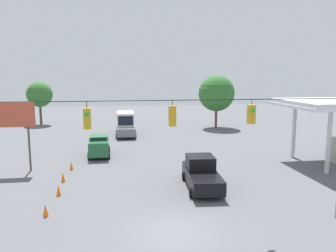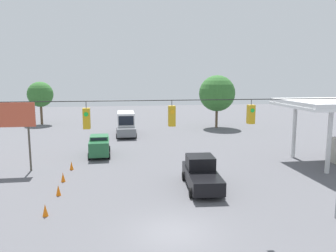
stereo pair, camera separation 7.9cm
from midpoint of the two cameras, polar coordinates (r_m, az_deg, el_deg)
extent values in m
plane|color=#56565B|center=(17.14, 0.77, -18.06)|extent=(140.00, 140.00, 0.00)
cylinder|color=black|center=(15.66, 0.63, 4.51)|extent=(18.35, 0.04, 0.04)
cube|color=gold|center=(16.85, 14.18, 1.99)|extent=(0.32, 0.36, 0.94)
cylinder|color=black|center=(16.79, 14.26, 4.06)|extent=(0.03, 0.03, 0.28)
cylinder|color=green|center=(16.65, 14.46, 2.64)|extent=(0.20, 0.02, 0.20)
cube|color=gold|center=(15.73, 0.62, 1.75)|extent=(0.32, 0.36, 0.98)
cylinder|color=black|center=(15.67, 0.63, 4.02)|extent=(0.03, 0.03, 0.27)
cylinder|color=orange|center=(15.52, 0.74, 2.48)|extent=(0.20, 0.02, 0.20)
cube|color=gold|center=(15.60, -14.04, 1.27)|extent=(0.32, 0.36, 0.96)
cylinder|color=black|center=(15.53, -14.12, 3.62)|extent=(0.03, 0.03, 0.32)
cylinder|color=green|center=(15.38, -14.13, 1.97)|extent=(0.20, 0.02, 0.20)
cube|color=slate|center=(43.45, -7.45, -0.49)|extent=(2.39, 7.25, 1.00)
cube|color=silver|center=(43.61, -7.49, 1.33)|extent=(2.19, 4.64, 1.68)
cube|color=black|center=(41.31, -7.44, 0.92)|extent=(1.88, 0.03, 1.18)
cylinder|color=black|center=(41.21, -9.01, -1.73)|extent=(0.22, 0.64, 0.64)
cylinder|color=black|center=(41.25, -5.75, -1.65)|extent=(0.22, 0.64, 0.64)
cylinder|color=black|center=(45.84, -8.96, -0.67)|extent=(0.22, 0.64, 0.64)
cylinder|color=black|center=(45.88, -6.03, -0.60)|extent=(0.22, 0.64, 0.64)
cube|color=#236038|center=(32.62, -11.98, -3.39)|extent=(1.95, 4.51, 1.32)
cube|color=#236038|center=(32.45, -12.02, -1.94)|extent=(1.74, 2.01, 0.36)
cube|color=black|center=(31.48, -12.08, -2.27)|extent=(1.47, 0.06, 0.25)
cylinder|color=black|center=(31.40, -13.70, -5.16)|extent=(0.24, 0.65, 0.64)
cylinder|color=black|center=(31.33, -10.33, -5.08)|extent=(0.24, 0.65, 0.64)
cylinder|color=black|center=(34.22, -13.41, -4.01)|extent=(0.24, 0.65, 0.64)
cylinder|color=black|center=(34.16, -10.33, -3.93)|extent=(0.24, 0.65, 0.64)
cube|color=black|center=(23.10, 5.80, -8.83)|extent=(2.41, 5.63, 0.90)
cube|color=black|center=(23.48, 5.54, -6.26)|extent=(2.01, 2.10, 0.90)
cube|color=black|center=(24.43, 5.11, -5.66)|extent=(1.63, 0.13, 0.63)
cylinder|color=black|center=(25.11, 7.34, -8.50)|extent=(0.26, 0.65, 0.64)
cylinder|color=black|center=(24.77, 2.67, -8.68)|extent=(0.26, 0.65, 0.64)
cylinder|color=black|center=(21.81, 9.36, -11.24)|extent=(0.26, 0.65, 0.64)
cylinder|color=black|center=(21.41, 3.95, -11.52)|extent=(0.26, 0.65, 0.64)
cone|color=orange|center=(19.91, -20.67, -13.57)|extent=(0.32, 0.32, 0.71)
cone|color=orange|center=(22.83, -18.64, -10.58)|extent=(0.32, 0.32, 0.71)
cone|color=orange|center=(25.53, -17.91, -8.48)|extent=(0.32, 0.32, 0.71)
cone|color=orange|center=(28.47, -16.56, -6.64)|extent=(0.32, 0.32, 0.71)
cylinder|color=silver|center=(33.19, 21.02, -0.66)|extent=(0.36, 0.36, 5.29)
cylinder|color=silver|center=(28.85, 26.14, -2.32)|extent=(0.36, 0.36, 5.29)
cylinder|color=#4C473D|center=(28.99, -23.04, -3.71)|extent=(0.16, 0.16, 3.66)
cube|color=#BF4C33|center=(28.92, -26.00, 1.74)|extent=(3.90, 0.12, 1.97)
cylinder|color=brown|center=(56.19, -21.34, 2.15)|extent=(0.38, 0.38, 3.73)
sphere|color=#336B2D|center=(55.95, -21.51, 5.16)|extent=(4.00, 4.00, 4.00)
cylinder|color=brown|center=(49.77, 8.31, 1.85)|extent=(0.38, 0.38, 3.67)
sphere|color=#336B2D|center=(49.49, 8.40, 5.66)|extent=(5.37, 5.37, 5.37)
camera|label=1|loc=(0.04, -90.09, -0.01)|focal=35.00mm
camera|label=2|loc=(0.04, 89.91, 0.01)|focal=35.00mm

